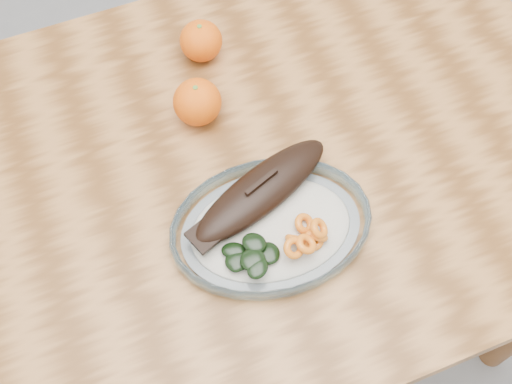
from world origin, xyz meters
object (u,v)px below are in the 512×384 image
at_px(dining_table, 238,195).
at_px(plated_meal, 270,224).
at_px(orange_left, 197,102).
at_px(orange_right, 201,41).

relative_size(dining_table, plated_meal, 1.98).
relative_size(plated_meal, orange_left, 7.71).
distance_m(dining_table, orange_left, 0.18).
bearing_deg(orange_left, plated_meal, -82.47).
height_order(dining_table, plated_meal, plated_meal).
bearing_deg(plated_meal, dining_table, 101.69).
distance_m(plated_meal, orange_left, 0.24).
bearing_deg(orange_right, plated_meal, -92.85).
xyz_separation_m(dining_table, orange_right, (0.03, 0.23, 0.14)).
bearing_deg(orange_left, orange_right, 68.03).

